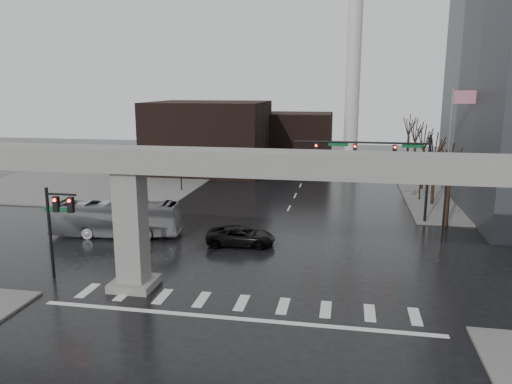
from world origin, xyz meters
TOP-DOWN VIEW (x-y plane):
  - ground at (0.00, 0.00)m, footprint 160.00×160.00m
  - sidewalk_nw at (-26.00, 36.00)m, footprint 28.00×36.00m
  - elevated_guideway at (1.26, 0.00)m, footprint 48.00×2.60m
  - building_far_left at (-14.00, 42.00)m, footprint 16.00×14.00m
  - building_far_mid at (-2.00, 52.00)m, footprint 10.00×10.00m
  - smokestack at (6.00, 46.00)m, footprint 3.60×3.60m
  - signal_mast_arm at (8.99, 18.80)m, footprint 12.12×0.43m
  - signal_left_pole at (-12.25, 0.50)m, footprint 2.30×0.30m
  - flagpole_assembly at (15.29, 22.00)m, footprint 2.06×0.12m
  - lamp_right_0 at (13.50, 14.00)m, footprint 1.22×0.32m
  - lamp_right_1 at (13.50, 28.00)m, footprint 1.22×0.32m
  - lamp_right_2 at (13.50, 42.00)m, footprint 1.22×0.32m
  - lamp_left_0 at (-13.50, 14.00)m, footprint 1.22×0.32m
  - lamp_left_1 at (-13.50, 28.00)m, footprint 1.22×0.32m
  - lamp_left_2 at (-13.50, 42.00)m, footprint 1.22×0.32m
  - tree_right_0 at (14.53, 18.02)m, footprint 1.09×1.58m
  - tree_right_1 at (14.53, 26.02)m, footprint 1.09×1.61m
  - tree_right_2 at (14.53, 34.02)m, footprint 1.10×1.63m
  - tree_right_3 at (14.53, 42.02)m, footprint 1.11×1.66m
  - tree_right_4 at (14.53, 50.02)m, footprint 1.12×1.69m
  - pickup_truck at (-2.29, 9.33)m, footprint 5.52×2.88m
  - city_bus at (-12.98, 9.94)m, footprint 10.87×3.92m

SIDE VIEW (x-z plane):
  - ground at x=0.00m, z-range 0.00..0.00m
  - sidewalk_nw at x=-26.00m, z-range 0.00..0.15m
  - pickup_truck at x=-2.29m, z-range 0.00..1.48m
  - city_bus at x=-12.98m, z-range 0.00..2.96m
  - tree_right_0 at x=14.53m, z-range -0.97..6.54m
  - tree_right_1 at x=14.53m, z-range -0.99..6.69m
  - tree_right_2 at x=14.53m, z-range -1.01..6.84m
  - tree_right_3 at x=14.53m, z-range -1.03..6.99m
  - tree_right_4 at x=14.53m, z-range -1.05..7.14m
  - lamp_right_0 at x=13.50m, z-range 0.92..6.03m
  - lamp_right_1 at x=13.50m, z-range 0.92..6.03m
  - lamp_right_2 at x=13.50m, z-range 0.92..6.03m
  - lamp_left_0 at x=-13.50m, z-range 0.92..6.03m
  - lamp_left_1 at x=-13.50m, z-range 0.92..6.03m
  - lamp_left_2 at x=-13.50m, z-range 0.92..6.03m
  - building_far_mid at x=-2.00m, z-range 0.00..8.00m
  - signal_left_pole at x=-12.25m, z-range 1.07..7.07m
  - building_far_left at x=-14.00m, z-range 0.00..10.00m
  - signal_mast_arm at x=8.99m, z-range 1.83..9.83m
  - elevated_guideway at x=1.26m, z-range 2.53..11.23m
  - flagpole_assembly at x=15.29m, z-range 1.53..13.53m
  - smokestack at x=6.00m, z-range -1.65..28.35m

